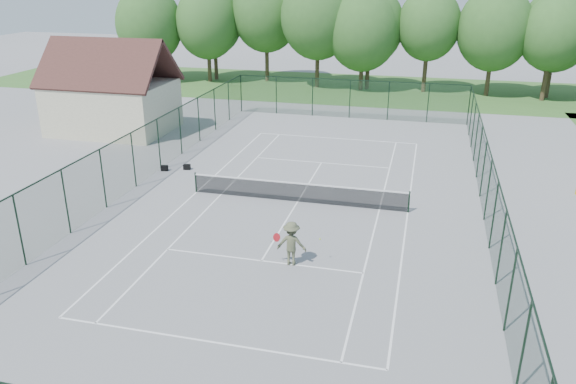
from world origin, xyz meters
name	(u,v)px	position (x,y,z in m)	size (l,w,h in m)	color
ground	(298,202)	(0.00, 0.00, 0.00)	(140.00, 140.00, 0.00)	gray
grass_far	(367,89)	(0.00, 30.00, 0.01)	(80.00, 16.00, 0.01)	#40702E
court_lines	(298,202)	(0.00, 0.00, 0.00)	(11.05, 23.85, 0.01)	white
tennis_net	(298,191)	(0.00, 0.00, 0.58)	(11.08, 0.08, 1.10)	black
fence_enclosure	(298,173)	(0.00, 0.00, 1.56)	(18.05, 36.05, 3.02)	#1C3D23
utility_building	(111,88)	(-16.00, 10.00, 3.12)	(8.60, 6.27, 6.63)	beige
tree_line_far	(370,26)	(0.00, 30.00, 5.99)	(39.40, 6.40, 9.70)	#483824
sports_bag_a	(164,168)	(-8.63, 2.73, 0.16)	(0.40, 0.24, 0.32)	black
sports_bag_b	(187,167)	(-7.45, 3.25, 0.16)	(0.40, 0.24, 0.31)	black
tennis_player	(291,243)	(1.23, -6.35, 0.91)	(1.97, 0.85, 1.82)	#53573C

